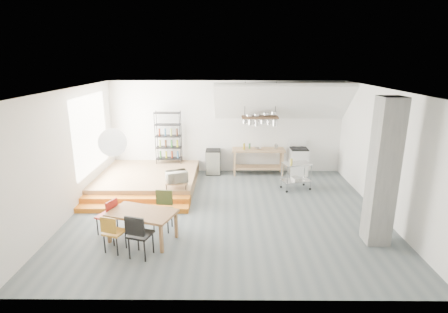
{
  "coord_description": "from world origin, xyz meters",
  "views": [
    {
      "loc": [
        -0.0,
        -8.5,
        3.93
      ],
      "look_at": [
        -0.07,
        0.8,
        1.3
      ],
      "focal_mm": 28.0,
      "sensor_mm": 36.0,
      "label": 1
    }
  ],
  "objects_px": {
    "dining_table": "(142,215)",
    "mini_fridge": "(213,162)",
    "rolling_cart": "(296,172)",
    "stove": "(298,161)"
  },
  "relations": [
    {
      "from": "dining_table",
      "to": "rolling_cart",
      "type": "xyz_separation_m",
      "value": [
        4.0,
        3.18,
        -0.06
      ]
    },
    {
      "from": "rolling_cart",
      "to": "mini_fridge",
      "type": "relative_size",
      "value": 1.1
    },
    {
      "from": "stove",
      "to": "dining_table",
      "type": "distance_m",
      "value": 6.37
    },
    {
      "from": "stove",
      "to": "dining_table",
      "type": "height_order",
      "value": "stove"
    },
    {
      "from": "stove",
      "to": "mini_fridge",
      "type": "bearing_deg",
      "value": 179.15
    },
    {
      "from": "rolling_cart",
      "to": "stove",
      "type": "bearing_deg",
      "value": 60.29
    },
    {
      "from": "stove",
      "to": "mini_fridge",
      "type": "height_order",
      "value": "stove"
    },
    {
      "from": "dining_table",
      "to": "mini_fridge",
      "type": "xyz_separation_m",
      "value": [
        1.39,
        4.69,
        -0.18
      ]
    },
    {
      "from": "dining_table",
      "to": "mini_fridge",
      "type": "relative_size",
      "value": 1.88
    },
    {
      "from": "dining_table",
      "to": "mini_fridge",
      "type": "height_order",
      "value": "mini_fridge"
    }
  ]
}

